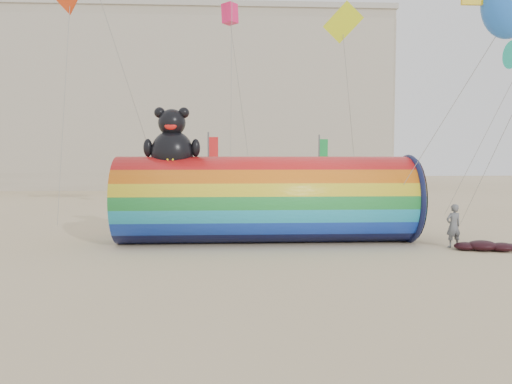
{
  "coord_description": "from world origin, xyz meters",
  "views": [
    {
      "loc": [
        -0.48,
        -16.76,
        3.68
      ],
      "look_at": [
        0.5,
        1.5,
        2.4
      ],
      "focal_mm": 35.0,
      "sensor_mm": 36.0,
      "label": 1
    }
  ],
  "objects": [
    {
      "name": "ground",
      "position": [
        0.0,
        0.0,
        0.0
      ],
      "size": [
        160.0,
        160.0,
        0.0
      ],
      "primitive_type": "plane",
      "color": "#CCB58C",
      "rests_on": "ground"
    },
    {
      "name": "hotel_building",
      "position": [
        -12.0,
        45.95,
        10.31
      ],
      "size": [
        60.4,
        15.4,
        20.6
      ],
      "color": "#B7AD99",
      "rests_on": "ground"
    },
    {
      "name": "windsock_assembly",
      "position": [
        1.11,
        4.68,
        1.95
      ],
      "size": [
        12.76,
        3.89,
        5.88
      ],
      "color": "red",
      "rests_on": "ground"
    },
    {
      "name": "kite_handler",
      "position": [
        8.63,
        2.91,
        0.89
      ],
      "size": [
        0.72,
        0.54,
        1.78
      ],
      "primitive_type": "imported",
      "rotation": [
        0.0,
        0.0,
        3.33
      ],
      "color": "#5C5F64",
      "rests_on": "ground"
    },
    {
      "name": "fabric_bundle",
      "position": [
        9.67,
        2.21,
        0.17
      ],
      "size": [
        2.62,
        1.35,
        0.41
      ],
      "color": "black",
      "rests_on": "ground"
    },
    {
      "name": "festival_banners",
      "position": [
        0.01,
        15.12,
        2.64
      ],
      "size": [
        10.82,
        3.33,
        5.2
      ],
      "color": "#59595E",
      "rests_on": "ground"
    }
  ]
}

